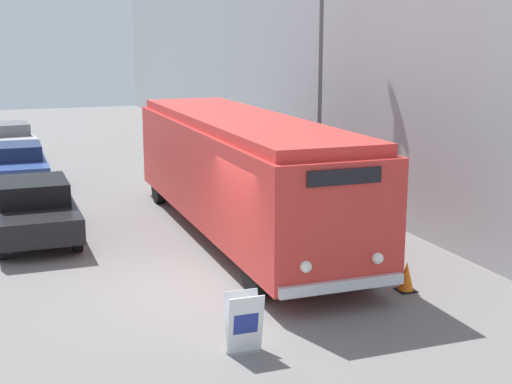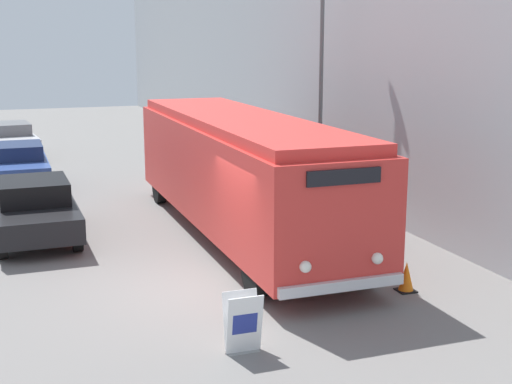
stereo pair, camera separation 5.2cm
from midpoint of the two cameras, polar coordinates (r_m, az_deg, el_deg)
ground_plane at (r=14.55m, az=-3.70°, el=-7.69°), size 80.00×80.00×0.00m
building_wall_right at (r=25.24m, az=3.51°, el=10.05°), size 0.30×60.00×8.00m
vintage_bus at (r=17.92m, az=-1.21°, el=1.87°), size 2.61×11.58×3.06m
sign_board at (r=11.58m, az=-0.92°, el=-10.50°), size 0.59×0.37×0.99m
streetlamp at (r=21.02m, az=5.35°, el=11.86°), size 0.36×0.36×7.64m
parked_car_near at (r=18.69m, az=-17.18°, el=-1.28°), size 1.97×4.42×1.49m
parked_car_mid at (r=24.88m, az=-18.34°, el=1.99°), size 1.78×4.29×1.52m
parked_car_far at (r=31.68m, az=-19.07°, el=3.96°), size 2.35×4.63×1.47m
traffic_cone at (r=14.58m, az=12.04°, el=-6.65°), size 0.36×0.36×0.61m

